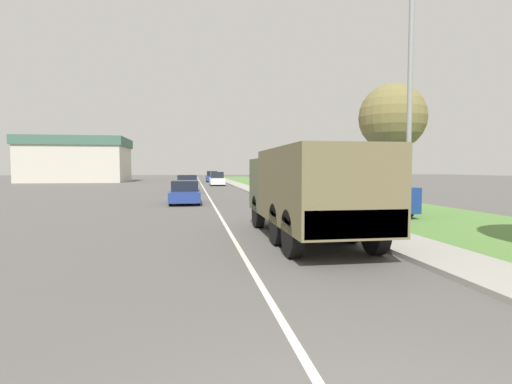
{
  "coord_description": "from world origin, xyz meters",
  "views": [
    {
      "loc": [
        -1.2,
        -2.22,
        2.1
      ],
      "look_at": [
        0.86,
        10.64,
        1.33
      ],
      "focal_mm": 28.0,
      "sensor_mm": 36.0,
      "label": 1
    }
  ],
  "objects_px": {
    "car_third_ahead": "(217,179)",
    "pickup_truck": "(370,194)",
    "lamp_post": "(404,77)",
    "military_truck": "(308,188)",
    "car_nearest_ahead": "(185,193)",
    "car_second_ahead": "(187,185)",
    "car_fourth_ahead": "(212,177)"
  },
  "relations": [
    {
      "from": "car_third_ahead",
      "to": "pickup_truck",
      "type": "height_order",
      "value": "pickup_truck"
    },
    {
      "from": "lamp_post",
      "to": "military_truck",
      "type": "bearing_deg",
      "value": 157.94
    },
    {
      "from": "car_nearest_ahead",
      "to": "military_truck",
      "type": "bearing_deg",
      "value": -73.93
    },
    {
      "from": "pickup_truck",
      "to": "car_second_ahead",
      "type": "bearing_deg",
      "value": 115.81
    },
    {
      "from": "military_truck",
      "to": "pickup_truck",
      "type": "relative_size",
      "value": 1.47
    },
    {
      "from": "car_second_ahead",
      "to": "pickup_truck",
      "type": "height_order",
      "value": "pickup_truck"
    },
    {
      "from": "lamp_post",
      "to": "car_fourth_ahead",
      "type": "bearing_deg",
      "value": 92.93
    },
    {
      "from": "car_third_ahead",
      "to": "lamp_post",
      "type": "distance_m",
      "value": 39.3
    },
    {
      "from": "military_truck",
      "to": "lamp_post",
      "type": "height_order",
      "value": "lamp_post"
    },
    {
      "from": "military_truck",
      "to": "car_third_ahead",
      "type": "bearing_deg",
      "value": 90.49
    },
    {
      "from": "military_truck",
      "to": "lamp_post",
      "type": "relative_size",
      "value": 0.97
    },
    {
      "from": "car_second_ahead",
      "to": "car_fourth_ahead",
      "type": "bearing_deg",
      "value": 82.7
    },
    {
      "from": "car_nearest_ahead",
      "to": "car_third_ahead",
      "type": "xyz_separation_m",
      "value": [
        3.46,
        24.92,
        0.12
      ]
    },
    {
      "from": "car_second_ahead",
      "to": "car_fourth_ahead",
      "type": "distance_m",
      "value": 27.48
    },
    {
      "from": "lamp_post",
      "to": "car_second_ahead",
      "type": "bearing_deg",
      "value": 103.83
    },
    {
      "from": "car_fourth_ahead",
      "to": "pickup_truck",
      "type": "xyz_separation_m",
      "value": [
        5.14,
        -45.11,
        0.13
      ]
    },
    {
      "from": "pickup_truck",
      "to": "lamp_post",
      "type": "height_order",
      "value": "lamp_post"
    },
    {
      "from": "pickup_truck",
      "to": "military_truck",
      "type": "bearing_deg",
      "value": -127.89
    },
    {
      "from": "car_second_ahead",
      "to": "lamp_post",
      "type": "xyz_separation_m",
      "value": [
        6.18,
        -25.09,
        3.9
      ]
    },
    {
      "from": "car_nearest_ahead",
      "to": "lamp_post",
      "type": "relative_size",
      "value": 0.6
    },
    {
      "from": "military_truck",
      "to": "car_fourth_ahead",
      "type": "xyz_separation_m",
      "value": [
        -0.28,
        51.37,
        -0.78
      ]
    },
    {
      "from": "car_nearest_ahead",
      "to": "pickup_truck",
      "type": "height_order",
      "value": "pickup_truck"
    },
    {
      "from": "military_truck",
      "to": "car_nearest_ahead",
      "type": "xyz_separation_m",
      "value": [
        -3.78,
        13.12,
        -0.9
      ]
    },
    {
      "from": "car_nearest_ahead",
      "to": "car_fourth_ahead",
      "type": "distance_m",
      "value": 38.41
    },
    {
      "from": "military_truck",
      "to": "car_second_ahead",
      "type": "xyz_separation_m",
      "value": [
        -3.77,
        24.11,
        -0.84
      ]
    },
    {
      "from": "military_truck",
      "to": "car_fourth_ahead",
      "type": "bearing_deg",
      "value": 90.31
    },
    {
      "from": "car_nearest_ahead",
      "to": "lamp_post",
      "type": "distance_m",
      "value": 15.9
    },
    {
      "from": "car_second_ahead",
      "to": "car_fourth_ahead",
      "type": "xyz_separation_m",
      "value": [
        3.49,
        27.26,
        0.06
      ]
    },
    {
      "from": "pickup_truck",
      "to": "car_nearest_ahead",
      "type": "bearing_deg",
      "value": 141.56
    },
    {
      "from": "car_second_ahead",
      "to": "car_third_ahead",
      "type": "distance_m",
      "value": 14.35
    },
    {
      "from": "car_second_ahead",
      "to": "car_nearest_ahead",
      "type": "bearing_deg",
      "value": -90.06
    },
    {
      "from": "car_nearest_ahead",
      "to": "pickup_truck",
      "type": "xyz_separation_m",
      "value": [
        8.65,
        -6.86,
        0.26
      ]
    }
  ]
}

